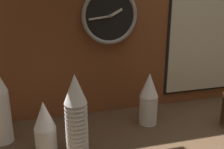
{
  "coord_description": "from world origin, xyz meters",
  "views": [
    {
      "loc": [
        -0.41,
        -1.08,
        0.68
      ],
      "look_at": [
        -0.1,
        0.04,
        0.28
      ],
      "focal_mm": 45.0,
      "sensor_mm": 36.0,
      "label": 1
    }
  ],
  "objects_px": {
    "cup_stack_left": "(45,127)",
    "cup_stack_center_left": "(76,117)",
    "wall_clock": "(110,16)",
    "cup_stack_center_right": "(149,99)",
    "menu_board": "(205,38)"
  },
  "relations": [
    {
      "from": "cup_stack_left",
      "to": "cup_stack_center_left",
      "type": "bearing_deg",
      "value": -27.79
    },
    {
      "from": "wall_clock",
      "to": "cup_stack_center_left",
      "type": "bearing_deg",
      "value": -123.17
    },
    {
      "from": "cup_stack_center_left",
      "to": "wall_clock",
      "type": "bearing_deg",
      "value": 56.83
    },
    {
      "from": "cup_stack_center_right",
      "to": "wall_clock",
      "type": "distance_m",
      "value": 0.44
    },
    {
      "from": "cup_stack_left",
      "to": "cup_stack_center_right",
      "type": "relative_size",
      "value": 0.86
    },
    {
      "from": "cup_stack_center_left",
      "to": "cup_stack_center_right",
      "type": "height_order",
      "value": "cup_stack_center_left"
    },
    {
      "from": "cup_stack_center_left",
      "to": "wall_clock",
      "type": "xyz_separation_m",
      "value": [
        0.23,
        0.34,
        0.33
      ]
    },
    {
      "from": "cup_stack_left",
      "to": "wall_clock",
      "type": "distance_m",
      "value": 0.59
    },
    {
      "from": "cup_stack_center_right",
      "to": "menu_board",
      "type": "bearing_deg",
      "value": 24.43
    },
    {
      "from": "wall_clock",
      "to": "menu_board",
      "type": "bearing_deg",
      "value": 0.95
    },
    {
      "from": "cup_stack_left",
      "to": "menu_board",
      "type": "bearing_deg",
      "value": 18.19
    },
    {
      "from": "cup_stack_left",
      "to": "wall_clock",
      "type": "relative_size",
      "value": 0.81
    },
    {
      "from": "cup_stack_left",
      "to": "cup_stack_center_right",
      "type": "xyz_separation_m",
      "value": [
        0.49,
        0.11,
        0.02
      ]
    },
    {
      "from": "cup_stack_center_left",
      "to": "cup_stack_center_right",
      "type": "distance_m",
      "value": 0.42
    },
    {
      "from": "cup_stack_center_right",
      "to": "wall_clock",
      "type": "height_order",
      "value": "wall_clock"
    }
  ]
}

